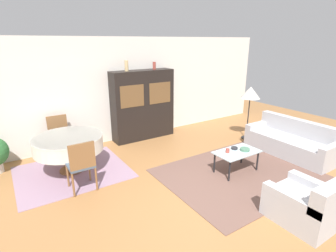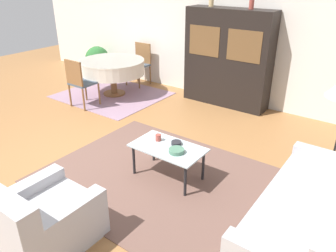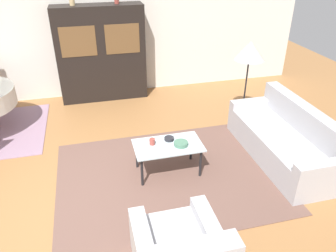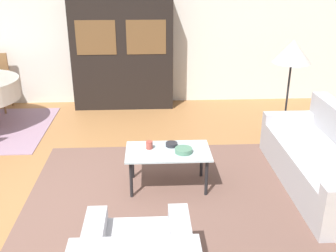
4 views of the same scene
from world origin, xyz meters
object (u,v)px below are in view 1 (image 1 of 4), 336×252
armchair (307,205)px  bowl_small (234,148)px  display_cabinet (143,105)px  vase_tall (126,66)px  couch (291,142)px  floor_lamp (250,94)px  dining_chair_near (81,163)px  dining_table (68,143)px  cup (228,151)px  vase_short (154,66)px  dining_chair_far (59,134)px  bowl (245,149)px  coffee_table (237,154)px

armchair → bowl_small: armchair is taller
display_cabinet → vase_tall: vase_tall is taller
couch → floor_lamp: (-0.06, 1.28, 0.96)m
dining_chair_near → bowl_small: size_ratio=7.06×
dining_table → cup: bearing=-34.7°
vase_tall → vase_short: size_ratio=1.36×
display_cabinet → armchair: bearing=-85.8°
couch → floor_lamp: size_ratio=1.40×
display_cabinet → dining_chair_far: bearing=-178.7°
floor_lamp → bowl: bearing=-140.7°
dining_chair_far → cup: dining_chair_far is taller
bowl_small → vase_short: (-0.31, 2.73, 1.49)m
dining_table → vase_tall: 2.45m
cup → vase_tall: (-0.86, 2.78, 1.50)m
bowl_small → vase_tall: size_ratio=0.51×
coffee_table → vase_tall: vase_tall is taller
floor_lamp → bowl: 2.16m
coffee_table → vase_tall: 3.43m
vase_tall → vase_short: vase_tall is taller
bowl → vase_short: vase_short is taller
couch → display_cabinet: size_ratio=1.09×
armchair → dining_chair_near: 3.69m
armchair → bowl: armchair is taller
coffee_table → vase_short: 3.26m
dining_chair_far → bowl: (3.02, -2.85, -0.07)m
couch → vase_short: size_ratio=10.41×
dining_chair_near → cup: (2.65, -0.93, -0.05)m
cup → bowl_small: 0.26m
couch → bowl_small: 1.76m
vase_short → bowl: bearing=-81.6°
bowl → vase_short: (-0.43, 2.90, 1.48)m
armchair → dining_chair_far: dining_chair_far is taller
cup → floor_lamp: bearing=30.9°
dining_chair_far → bowl_small: (2.90, -2.68, -0.08)m
couch → coffee_table: size_ratio=2.17×
cup → vase_tall: size_ratio=0.33×
display_cabinet → floor_lamp: (2.36, -1.63, 0.32)m
armchair → dining_chair_near: bearing=133.7°
dining_chair_near → cup: bearing=-19.3°
couch → floor_lamp: 1.61m
display_cabinet → floor_lamp: bearing=-34.5°
dining_chair_far → floor_lamp: bearing=161.0°
armchair → coffee_table: bearing=79.6°
couch → vase_tall: vase_tall is taller
bowl_small → floor_lamp: bearing=33.3°
couch → dining_table: size_ratio=1.48×
coffee_table → display_cabinet: bearing=102.6°
display_cabinet → bowl_small: size_ratio=13.82×
floor_lamp → vase_short: (-1.99, 1.63, 0.71)m
dining_table → dining_chair_far: bearing=90.0°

